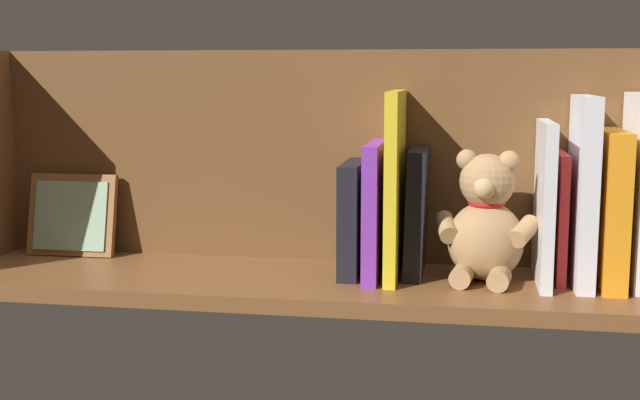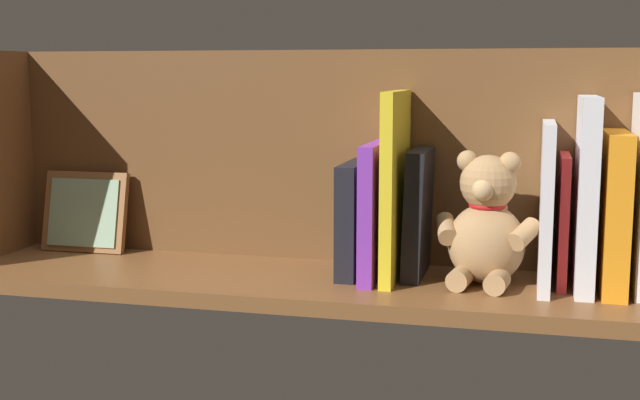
% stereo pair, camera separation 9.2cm
% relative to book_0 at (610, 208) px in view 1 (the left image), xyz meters
% --- Properties ---
extents(ground_plane, '(1.12, 0.27, 0.02)m').
position_rel_book_0_xyz_m(ground_plane, '(0.40, 0.02, -0.12)').
color(ground_plane, brown).
extents(shelf_back_panel, '(1.12, 0.02, 0.33)m').
position_rel_book_0_xyz_m(shelf_back_panel, '(0.40, -0.09, 0.06)').
color(shelf_back_panel, brown).
rests_on(shelf_back_panel, ground_plane).
extents(book_0, '(0.03, 0.16, 0.21)m').
position_rel_book_0_xyz_m(book_0, '(0.00, 0.00, 0.00)').
color(book_0, orange).
rests_on(book_0, ground_plane).
extents(book_1, '(0.02, 0.16, 0.26)m').
position_rel_book_0_xyz_m(book_1, '(0.04, -0.00, 0.02)').
color(book_1, silver).
rests_on(book_1, ground_plane).
extents(book_2, '(0.01, 0.12, 0.18)m').
position_rel_book_0_xyz_m(book_2, '(0.06, -0.02, -0.02)').
color(book_2, red).
rests_on(book_2, ground_plane).
extents(book_3, '(0.02, 0.16, 0.23)m').
position_rel_book_0_xyz_m(book_3, '(0.09, 0.00, 0.01)').
color(book_3, silver).
rests_on(book_3, ground_plane).
extents(teddy_bear, '(0.15, 0.13, 0.19)m').
position_rel_book_0_xyz_m(teddy_bear, '(0.17, 0.01, -0.03)').
color(teddy_bear, tan).
rests_on(teddy_bear, ground_plane).
extents(book_4, '(0.03, 0.13, 0.18)m').
position_rel_book_0_xyz_m(book_4, '(0.27, -0.01, -0.02)').
color(book_4, black).
rests_on(book_4, ground_plane).
extents(book_5, '(0.02, 0.17, 0.27)m').
position_rel_book_0_xyz_m(book_5, '(0.30, 0.00, 0.03)').
color(book_5, yellow).
rests_on(book_5, ground_plane).
extents(book_6, '(0.02, 0.17, 0.19)m').
position_rel_book_0_xyz_m(book_6, '(0.32, 0.00, -0.01)').
color(book_6, purple).
rests_on(book_6, ground_plane).
extents(book_7, '(0.03, 0.14, 0.16)m').
position_rel_book_0_xyz_m(book_7, '(0.36, -0.01, -0.03)').
color(book_7, black).
rests_on(book_7, ground_plane).
extents(picture_frame_leaning, '(0.15, 0.04, 0.13)m').
position_rel_book_0_xyz_m(picture_frame_leaning, '(0.82, -0.05, -0.04)').
color(picture_frame_leaning, brown).
rests_on(picture_frame_leaning, ground_plane).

